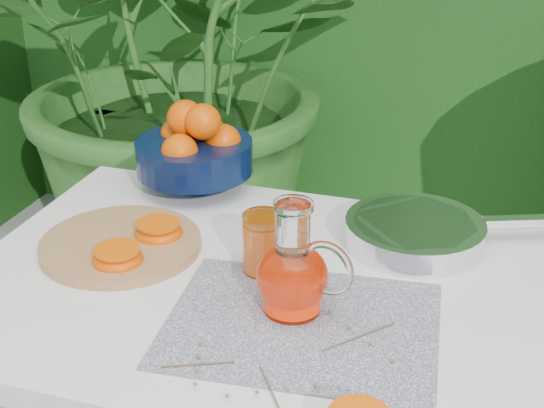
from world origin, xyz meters
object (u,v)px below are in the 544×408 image
(fruit_bowl, at_px, (195,149))
(juice_pitcher, at_px, (294,274))
(cutting_board, at_px, (121,244))
(white_table, at_px, (268,323))
(saute_pan, at_px, (417,231))

(fruit_bowl, bearing_deg, juice_pitcher, -50.24)
(cutting_board, xyz_separation_m, juice_pitcher, (0.34, -0.10, 0.06))
(white_table, height_order, fruit_bowl, fruit_bowl)
(white_table, height_order, saute_pan, saute_pan)
(fruit_bowl, distance_m, juice_pitcher, 0.50)
(fruit_bowl, xyz_separation_m, saute_pan, (0.46, -0.11, -0.06))
(white_table, distance_m, saute_pan, 0.31)
(cutting_board, distance_m, fruit_bowl, 0.29)
(cutting_board, height_order, juice_pitcher, juice_pitcher)
(white_table, height_order, juice_pitcher, juice_pitcher)
(white_table, relative_size, juice_pitcher, 5.58)
(fruit_bowl, xyz_separation_m, juice_pitcher, (0.32, -0.38, -0.02))
(fruit_bowl, bearing_deg, cutting_board, -94.98)
(fruit_bowl, height_order, saute_pan, fruit_bowl)
(cutting_board, bearing_deg, saute_pan, 19.67)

